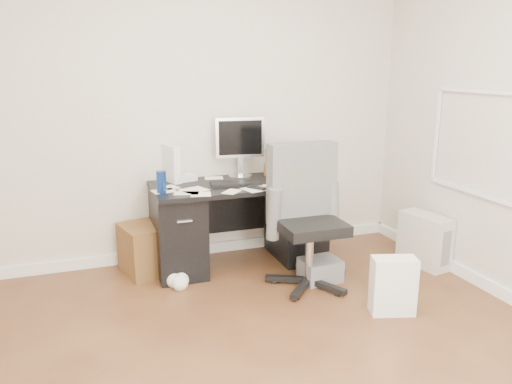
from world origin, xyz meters
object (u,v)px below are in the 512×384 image
(pc_tower, at_px, (424,240))
(lcd_monitor, at_px, (240,147))
(desk, at_px, (239,221))
(keyboard, at_px, (236,183))
(office_chair, at_px, (310,218))
(wicker_basket, at_px, (149,248))

(pc_tower, bearing_deg, lcd_monitor, 140.99)
(desk, distance_m, keyboard, 0.37)
(lcd_monitor, distance_m, keyboard, 0.39)
(desk, distance_m, lcd_monitor, 0.66)
(desk, height_order, keyboard, keyboard)
(office_chair, relative_size, pc_tower, 2.45)
(keyboard, bearing_deg, lcd_monitor, 74.36)
(office_chair, bearing_deg, desk, 122.64)
(desk, xyz_separation_m, office_chair, (0.39, -0.63, 0.17))
(keyboard, height_order, wicker_basket, keyboard)
(lcd_monitor, distance_m, pc_tower, 1.84)
(desk, xyz_separation_m, wicker_basket, (-0.79, 0.09, -0.19))
(pc_tower, bearing_deg, desk, 148.25)
(lcd_monitor, height_order, office_chair, lcd_monitor)
(keyboard, height_order, office_chair, office_chair)
(pc_tower, height_order, wicker_basket, pc_tower)
(pc_tower, relative_size, wicker_basket, 1.10)
(office_chair, bearing_deg, wicker_basket, 149.52)
(desk, height_order, lcd_monitor, lcd_monitor)
(pc_tower, distance_m, wicker_basket, 2.43)
(desk, bearing_deg, lcd_monitor, 69.25)
(keyboard, relative_size, office_chair, 0.37)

